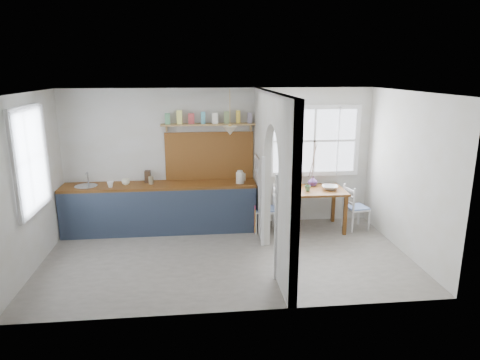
{
  "coord_description": "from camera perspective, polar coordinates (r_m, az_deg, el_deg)",
  "views": [
    {
      "loc": [
        -0.47,
        -6.32,
        2.92
      ],
      "look_at": [
        0.27,
        0.6,
        1.12
      ],
      "focal_mm": 32.0,
      "sensor_mm": 36.0,
      "label": 1
    }
  ],
  "objects": [
    {
      "name": "walls",
      "position": [
        6.54,
        -1.78,
        0.17
      ],
      "size": [
        5.81,
        3.21,
        2.6
      ],
      "color": "silver",
      "rests_on": "floor"
    },
    {
      "name": "utensil_rail",
      "position": [
        7.45,
        2.38,
        3.11
      ],
      "size": [
        0.02,
        0.5,
        0.02
      ],
      "primitive_type": "cylinder",
      "rotation": [
        1.57,
        0.0,
        0.0
      ],
      "color": "silver",
      "rests_on": "partition"
    },
    {
      "name": "kitchen_window",
      "position": [
        6.88,
        -26.41,
        2.35
      ],
      "size": [
        0.1,
        1.16,
        1.5
      ],
      "primitive_type": null,
      "color": "white",
      "rests_on": "walls"
    },
    {
      "name": "backsplash",
      "position": [
        8.05,
        -4.09,
        3.23
      ],
      "size": [
        1.65,
        0.03,
        0.9
      ],
      "primitive_type": "cube",
      "color": "brown",
      "rests_on": "walls"
    },
    {
      "name": "towel_orange",
      "position": [
        7.8,
        2.03,
        -5.51
      ],
      "size": [
        0.02,
        0.03,
        0.44
      ],
      "primitive_type": "cube",
      "color": "#C1861D",
      "rests_on": "counter"
    },
    {
      "name": "pendant_lamp",
      "position": [
        7.57,
        -1.34,
        6.61
      ],
      "size": [
        0.26,
        0.26,
        0.16
      ],
      "primitive_type": "cone",
      "color": "beige",
      "rests_on": "ceiling"
    },
    {
      "name": "kettle",
      "position": [
        7.81,
        -0.0,
        0.42
      ],
      "size": [
        0.23,
        0.2,
        0.24
      ],
      "primitive_type": null,
      "rotation": [
        0.0,
        0.0,
        -0.23
      ],
      "color": "beige",
      "rests_on": "counter"
    },
    {
      "name": "dining_table",
      "position": [
        8.12,
        9.31,
        -3.86
      ],
      "size": [
        1.25,
        0.84,
        0.77
      ],
      "primitive_type": null,
      "rotation": [
        0.0,
        0.0,
        -0.01
      ],
      "color": "#4D2712",
      "rests_on": "floor"
    },
    {
      "name": "vase",
      "position": [
        8.23,
        9.68,
        -0.13
      ],
      "size": [
        0.22,
        0.22,
        0.19
      ],
      "primitive_type": "imported",
      "rotation": [
        0.0,
        0.0,
        -0.32
      ],
      "color": "#512F6B",
      "rests_on": "dining_table"
    },
    {
      "name": "towel_magenta",
      "position": [
        7.82,
        2.0,
        -5.27
      ],
      "size": [
        0.02,
        0.03,
        0.53
      ],
      "primitive_type": "cube",
      "color": "#BC3973",
      "rests_on": "counter"
    },
    {
      "name": "table_cup",
      "position": [
        7.87,
        9.0,
        -1.11
      ],
      "size": [
        0.14,
        0.14,
        0.1
      ],
      "primitive_type": "imported",
      "rotation": [
        0.0,
        0.0,
        0.35
      ],
      "color": "#49744F",
      "rests_on": "dining_table"
    },
    {
      "name": "bowl",
      "position": [
        8.06,
        11.9,
        -0.98
      ],
      "size": [
        0.35,
        0.35,
        0.07
      ],
      "primitive_type": "imported",
      "rotation": [
        0.0,
        0.0,
        -0.24
      ],
      "color": "silver",
      "rests_on": "dining_table"
    },
    {
      "name": "chair_left",
      "position": [
        7.93,
        3.35,
        -3.85
      ],
      "size": [
        0.42,
        0.42,
        0.85
      ],
      "primitive_type": null,
      "rotation": [
        0.0,
        0.0,
        -1.66
      ],
      "color": "silver",
      "rests_on": "floor"
    },
    {
      "name": "knife_block",
      "position": [
        8.06,
        -12.21,
        0.46
      ],
      "size": [
        0.1,
        0.14,
        0.22
      ],
      "primitive_type": "cube",
      "rotation": [
        0.0,
        0.0,
        -0.04
      ],
      "color": "#3F281C",
      "rests_on": "counter"
    },
    {
      "name": "shelf",
      "position": [
        7.87,
        -4.15,
        7.8
      ],
      "size": [
        1.75,
        0.2,
        0.21
      ],
      "color": "#AD8749",
      "rests_on": "walls"
    },
    {
      "name": "chair_right",
      "position": [
        8.31,
        15.26,
        -3.51
      ],
      "size": [
        0.45,
        0.45,
        0.85
      ],
      "primitive_type": null,
      "rotation": [
        0.0,
        0.0,
        1.76
      ],
      "color": "silver",
      "rests_on": "floor"
    },
    {
      "name": "counter",
      "position": [
        8.06,
        -10.51,
        -3.54
      ],
      "size": [
        3.5,
        0.6,
        0.9
      ],
      "color": "#4D2712",
      "rests_on": "floor"
    },
    {
      "name": "nook_window",
      "position": [
        8.3,
        9.9,
        5.15
      ],
      "size": [
        1.76,
        0.1,
        1.3
      ],
      "primitive_type": null,
      "color": "white",
      "rests_on": "walls"
    },
    {
      "name": "floor",
      "position": [
        6.98,
        -1.7,
        -10.23
      ],
      "size": [
        5.8,
        3.2,
        0.01
      ],
      "primitive_type": "cube",
      "color": "gray",
      "rests_on": "ground"
    },
    {
      "name": "mug_a",
      "position": [
        7.89,
        -16.9,
        -0.57
      ],
      "size": [
        0.14,
        0.14,
        0.1
      ],
      "primitive_type": "imported",
      "rotation": [
        0.0,
        0.0,
        -0.27
      ],
      "color": "silver",
      "rests_on": "counter"
    },
    {
      "name": "plate",
      "position": [
        7.8,
        6.59,
        -1.49
      ],
      "size": [
        0.24,
        0.24,
        0.02
      ],
      "primitive_type": "cylinder",
      "rotation": [
        0.0,
        0.0,
        -0.33
      ],
      "color": "black",
      "rests_on": "dining_table"
    },
    {
      "name": "jar",
      "position": [
        7.92,
        -11.78,
        -0.05
      ],
      "size": [
        0.11,
        0.11,
        0.14
      ],
      "primitive_type": "cylinder",
      "rotation": [
        0.0,
        0.0,
        -0.29
      ],
      "color": "#837356",
      "rests_on": "counter"
    },
    {
      "name": "partition",
      "position": [
        6.65,
        4.2,
        1.71
      ],
      "size": [
        0.12,
        3.2,
        2.6
      ],
      "color": "silver",
      "rests_on": "floor"
    },
    {
      "name": "mug_b",
      "position": [
        7.98,
        -14.99,
        -0.24
      ],
      "size": [
        0.17,
        0.17,
        0.11
      ],
      "primitive_type": "imported",
      "rotation": [
        0.0,
        0.0,
        -0.2
      ],
      "color": "#E9E9CA",
      "rests_on": "counter"
    },
    {
      "name": "ceiling",
      "position": [
        6.34,
        -1.87,
        11.62
      ],
      "size": [
        5.8,
        3.2,
        0.01
      ],
      "primitive_type": "cube",
      "color": "silver",
      "rests_on": "walls"
    },
    {
      "name": "sink",
      "position": [
        8.13,
        -19.84,
        -0.84
      ],
      "size": [
        0.4,
        0.4,
        0.02
      ],
      "primitive_type": "cylinder",
      "color": "silver",
      "rests_on": "counter"
    }
  ]
}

